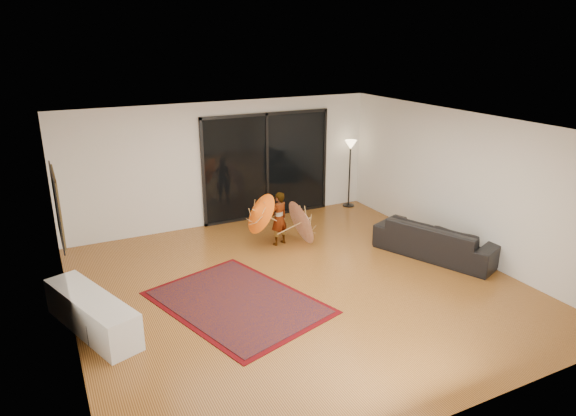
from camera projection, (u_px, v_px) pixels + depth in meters
floor at (298, 286)px, 8.63m from camera, size 7.00×7.00×0.00m
ceiling at (300, 126)px, 7.76m from camera, size 7.00×7.00×0.00m
wall_back at (224, 164)px, 11.16m from camera, size 7.00×0.00×7.00m
wall_front at (458, 310)px, 5.23m from camera, size 7.00×0.00×7.00m
wall_left at (63, 249)px, 6.71m from camera, size 0.00×7.00×7.00m
wall_right at (463, 184)px, 9.68m from camera, size 0.00×7.00×7.00m
sliding_door at (267, 166)px, 11.61m from camera, size 3.06×0.07×2.40m
painting at (57, 206)px, 7.48m from camera, size 0.04×1.28×1.08m
media_console at (92, 313)px, 7.27m from camera, size 1.12×2.00×0.54m
speaker at (95, 329)px, 7.09m from camera, size 0.31×0.31×0.31m
persian_rug at (237, 302)px, 8.10m from camera, size 2.66×3.17×0.02m
sofa at (437, 239)px, 9.74m from camera, size 1.71×2.46×0.67m
ottoman at (407, 235)px, 10.33m from camera, size 0.88×0.88×0.39m
floor_lamp at (350, 155)px, 12.28m from camera, size 0.28×0.28×1.64m
child at (279, 219)px, 10.20m from camera, size 0.46×0.37×1.10m
parasol_orange at (254, 215)px, 9.86m from camera, size 0.58×0.83×0.87m
parasol_white at (309, 218)px, 10.34m from camera, size 0.53×0.93×0.95m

